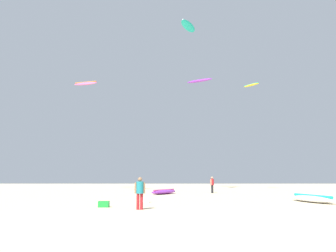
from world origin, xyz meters
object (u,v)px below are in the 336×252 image
Objects in this scene: person_foreground at (139,191)px; gear_bag at (103,204)px; kite_aloft_1 at (199,81)px; cooler_box at (144,200)px; kite_aloft_0 at (251,85)px; kite_aloft_2 at (85,83)px; kite_aloft_3 at (188,26)px; person_midground at (212,183)px; kite_grounded_mid at (164,192)px; kite_grounded_near at (312,199)px.

gear_bag is (-2.01, 1.29, -0.77)m from person_foreground.
kite_aloft_1 is at bearing 73.78° from gear_bag.
cooler_box is 0.26× the size of kite_aloft_0.
kite_aloft_3 reaches higher than kite_aloft_2.
person_midground is (5.66, 16.08, -0.01)m from person_foreground.
kite_grounded_mid is at bearing -139.57° from kite_aloft_0.
kite_grounded_mid is 1.08× the size of kite_aloft_3.
kite_aloft_0 reaches higher than cooler_box.
person_midground reaches higher than kite_grounded_mid.
cooler_box is at bearing -65.68° from kite_aloft_2.
kite_aloft_0 is at bearing -93.95° from person_midground.
person_foreground is 0.39× the size of kite_grounded_near.
person_midground is 20.93m from kite_aloft_2.
kite_grounded_mid is at bearing -115.77° from kite_aloft_3.
gear_bag is (-3.04, -12.91, -0.06)m from kite_grounded_mid.
kite_aloft_2 is 14.66m from kite_aloft_3.
person_midground is 2.81× the size of gear_bag.
person_foreground is 11.52m from kite_grounded_near.
gear_bag is at bearing 50.52° from person_foreground.
kite_aloft_2 is at bearing 134.45° from kite_grounded_mid.
kite_grounded_mid is 19.53m from kite_aloft_3.
person_foreground is at bearing -116.58° from kite_aloft_0.
kite_grounded_near is 30.69m from kite_aloft_2.
kite_aloft_3 reaches higher than person_foreground.
kite_aloft_0 is (1.13, 18.55, 12.45)m from kite_grounded_near.
kite_aloft_2 is at bearing 106.87° from gear_bag.
cooler_box is 0.16× the size of kite_aloft_3.
person_foreground is 0.73× the size of kite_aloft_0.
gear_bag is (-1.96, -3.29, 0.00)m from cooler_box.
person_midground is at bearing 62.58° from gear_bag.
kite_aloft_2 is (-19.54, 19.77, 13.01)m from kite_grounded_near.
kite_aloft_0 is 20.71m from kite_aloft_2.
person_foreground is at bearing -32.57° from gear_bag.
gear_bag is at bearing -107.22° from kite_aloft_3.
kite_grounded_mid is 1.73× the size of kite_aloft_0.
kite_aloft_3 is (5.74, 18.50, 18.58)m from gear_bag.
person_foreground is 31.52m from kite_aloft_1.
cooler_box is 1.00× the size of gear_bag.
kite_aloft_2 is at bearing 159.90° from kite_aloft_3.
kite_aloft_2 is at bearing 114.32° from cooler_box.
person_foreground reaches higher than cooler_box.
kite_aloft_1 is 1.09× the size of kite_aloft_3.
person_foreground is 26.88m from kite_aloft_3.
kite_aloft_3 is at bearing -103.88° from kite_aloft_1.
person_midground is 2.81× the size of cooler_box.
gear_bag is at bearing -164.79° from kite_grounded_near.
kite_aloft_0 is 0.62× the size of kite_aloft_3.
kite_aloft_2 is at bearing 6.19° from person_midground.
kite_grounded_near is at bearing 148.86° from person_midground.
kite_grounded_mid is at bearing 83.60° from cooler_box.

